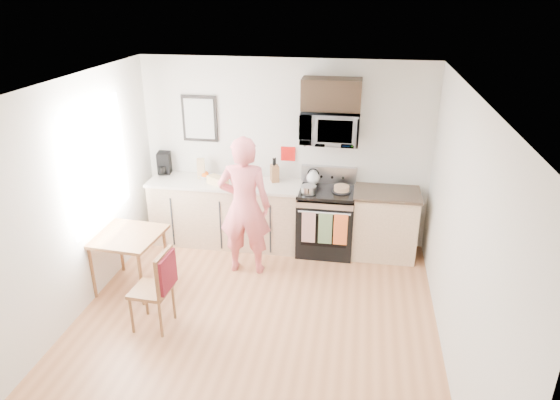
% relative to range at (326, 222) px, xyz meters
% --- Properties ---
extents(floor, '(4.60, 4.60, 0.00)m').
position_rel_range_xyz_m(floor, '(-0.63, -1.98, -0.44)').
color(floor, '#A86941').
rests_on(floor, ground).
extents(back_wall, '(4.00, 0.04, 2.60)m').
position_rel_range_xyz_m(back_wall, '(-0.63, 0.32, 0.86)').
color(back_wall, silver).
rests_on(back_wall, floor).
extents(left_wall, '(0.04, 4.60, 2.60)m').
position_rel_range_xyz_m(left_wall, '(-2.63, -1.98, 0.86)').
color(left_wall, silver).
rests_on(left_wall, floor).
extents(right_wall, '(0.04, 4.60, 2.60)m').
position_rel_range_xyz_m(right_wall, '(1.37, -1.98, 0.86)').
color(right_wall, silver).
rests_on(right_wall, floor).
extents(ceiling, '(4.00, 4.60, 0.04)m').
position_rel_range_xyz_m(ceiling, '(-0.63, -1.98, 2.16)').
color(ceiling, silver).
rests_on(ceiling, back_wall).
extents(window, '(0.06, 1.40, 1.50)m').
position_rel_range_xyz_m(window, '(-2.59, -1.18, 1.11)').
color(window, silver).
rests_on(window, left_wall).
extents(cabinet_left, '(2.10, 0.60, 0.90)m').
position_rel_range_xyz_m(cabinet_left, '(-1.43, 0.02, 0.01)').
color(cabinet_left, tan).
rests_on(cabinet_left, floor).
extents(countertop_left, '(2.14, 0.64, 0.04)m').
position_rel_range_xyz_m(countertop_left, '(-1.43, 0.02, 0.48)').
color(countertop_left, silver).
rests_on(countertop_left, cabinet_left).
extents(cabinet_right, '(0.84, 0.60, 0.90)m').
position_rel_range_xyz_m(cabinet_right, '(0.80, 0.02, 0.01)').
color(cabinet_right, tan).
rests_on(cabinet_right, floor).
extents(countertop_right, '(0.88, 0.64, 0.04)m').
position_rel_range_xyz_m(countertop_right, '(0.80, 0.02, 0.48)').
color(countertop_right, black).
rests_on(countertop_right, cabinet_right).
extents(range, '(0.76, 0.70, 1.16)m').
position_rel_range_xyz_m(range, '(0.00, 0.00, 0.00)').
color(range, black).
rests_on(range, floor).
extents(microwave, '(0.76, 0.51, 0.42)m').
position_rel_range_xyz_m(microwave, '(-0.00, 0.10, 1.32)').
color(microwave, '#A5A5AA').
rests_on(microwave, back_wall).
extents(upper_cabinet, '(0.76, 0.35, 0.40)m').
position_rel_range_xyz_m(upper_cabinet, '(-0.00, 0.15, 1.74)').
color(upper_cabinet, black).
rests_on(upper_cabinet, back_wall).
extents(wall_art, '(0.50, 0.04, 0.65)m').
position_rel_range_xyz_m(wall_art, '(-1.83, 0.30, 1.31)').
color(wall_art, black).
rests_on(wall_art, back_wall).
extents(wall_trivet, '(0.20, 0.02, 0.20)m').
position_rel_range_xyz_m(wall_trivet, '(-0.58, 0.31, 0.86)').
color(wall_trivet, '#B7120F').
rests_on(wall_trivet, back_wall).
extents(person, '(0.68, 0.46, 1.82)m').
position_rel_range_xyz_m(person, '(-0.98, -0.70, 0.47)').
color(person, '#C23546').
rests_on(person, floor).
extents(dining_table, '(0.77, 0.77, 0.72)m').
position_rel_range_xyz_m(dining_table, '(-2.28, -1.33, 0.20)').
color(dining_table, brown).
rests_on(dining_table, floor).
extents(chair, '(0.46, 0.42, 0.93)m').
position_rel_range_xyz_m(chair, '(-1.58, -2.03, 0.16)').
color(chair, brown).
rests_on(chair, floor).
extents(knife_block, '(0.15, 0.18, 0.23)m').
position_rel_range_xyz_m(knife_block, '(-0.74, 0.16, 0.62)').
color(knife_block, brown).
rests_on(knife_block, countertop_left).
extents(utensil_crock, '(0.12, 0.12, 0.36)m').
position_rel_range_xyz_m(utensil_crock, '(-1.25, 0.15, 0.65)').
color(utensil_crock, '#B7120F').
rests_on(utensil_crock, countertop_left).
extents(fruit_bowl, '(0.25, 0.25, 0.09)m').
position_rel_range_xyz_m(fruit_bowl, '(-1.74, 0.12, 0.54)').
color(fruit_bowl, white).
rests_on(fruit_bowl, countertop_left).
extents(milk_carton, '(0.13, 0.13, 0.28)m').
position_rel_range_xyz_m(milk_carton, '(-1.80, 0.13, 0.64)').
color(milk_carton, tan).
rests_on(milk_carton, countertop_left).
extents(coffee_maker, '(0.21, 0.28, 0.31)m').
position_rel_range_xyz_m(coffee_maker, '(-2.38, 0.22, 0.65)').
color(coffee_maker, black).
rests_on(coffee_maker, countertop_left).
extents(bread_bag, '(0.33, 0.27, 0.11)m').
position_rel_range_xyz_m(bread_bag, '(-1.50, -0.09, 0.56)').
color(bread_bag, tan).
rests_on(bread_bag, countertop_left).
extents(cake, '(0.25, 0.25, 0.08)m').
position_rel_range_xyz_m(cake, '(0.20, -0.04, 0.53)').
color(cake, black).
rests_on(cake, range).
extents(kettle, '(0.18, 0.18, 0.23)m').
position_rel_range_xyz_m(kettle, '(-0.21, 0.17, 0.59)').
color(kettle, white).
rests_on(kettle, range).
extents(pot, '(0.21, 0.35, 0.10)m').
position_rel_range_xyz_m(pot, '(-0.23, -0.17, 0.54)').
color(pot, '#A5A5AA').
rests_on(pot, range).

